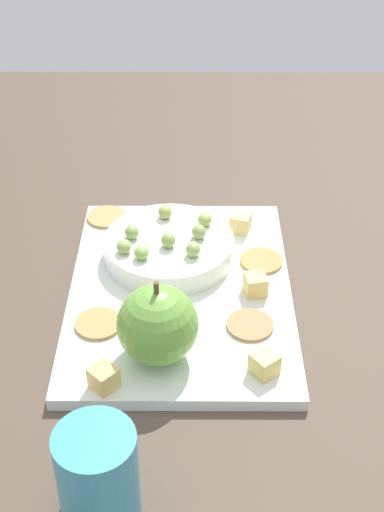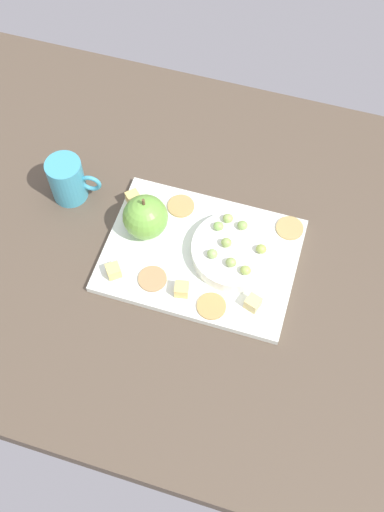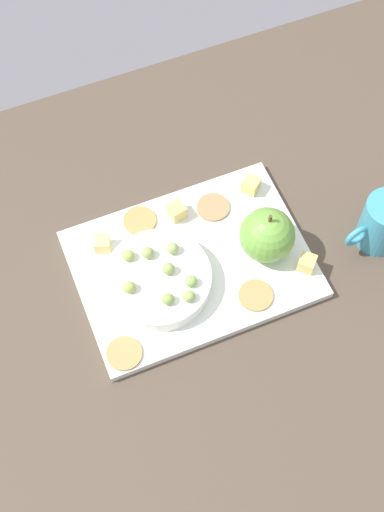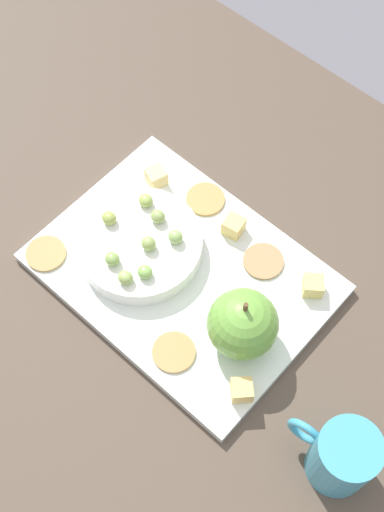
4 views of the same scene
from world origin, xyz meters
The scene contains 22 objects.
table centered at (0.00, 0.00, 2.33)cm, with size 126.89×81.03×4.66cm, color #4F4134.
platter centered at (-0.86, -1.96, 5.34)cm, with size 33.34×24.32×1.37cm, color white.
serving_dish centered at (4.81, -0.56, 7.33)cm, with size 15.01×15.01×2.60cm, color white.
apple_whole centered at (-11.51, 0.25, 10.00)cm, with size 7.94×7.94×7.94cm, color #6BA93F.
apple_stem centered at (-11.51, 0.25, 14.56)cm, with size 0.50×0.50×1.20cm, color brown.
cheese_cube_0 centered at (-1.78, -10.15, 7.17)cm, with size 2.29×2.29×2.29cm, color #EFCA6B.
cheese_cube_1 centered at (-15.74, 4.92, 7.17)cm, with size 2.29×2.29×2.29cm, color #EBC368.
cheese_cube_2 centered at (10.25, -9.13, 7.17)cm, with size 2.29×2.29×2.29cm, color #E5CB79.
cheese_cube_3 centered at (-13.88, -10.19, 7.17)cm, with size 2.29×2.29×2.29cm, color #E8CE6C.
cracker_0 centered at (-7.29, -9.26, 6.23)cm, with size 4.92×4.92×0.40cm, color #A88356.
cracker_1 centered at (12.92, 7.53, 6.23)cm, with size 4.92×4.92×0.40cm, color tan.
cracker_2 centered at (3.76, -11.25, 6.23)cm, with size 4.92×4.92×0.40cm, color tan.
cracker_3 centered at (-7.12, 6.42, 6.23)cm, with size 4.92×4.92×0.40cm, color tan.
grape_0 centered at (2.18, 4.33, 9.37)cm, with size 1.84×1.65×1.50cm, color #98B45C.
grape_1 centered at (7.69, -4.71, 9.36)cm, with size 1.84×1.65×1.47cm, color #9CB754.
grape_2 centered at (4.99, -4.02, 9.44)cm, with size 1.84×1.65×1.64cm, color #92AB5A.
grape_3 centered at (1.04, 2.31, 9.36)cm, with size 1.84×1.65×1.48cm, color #8ABB5A.
grape_4 centered at (4.98, 3.65, 9.40)cm, with size 1.84×1.65×1.56cm, color #88AC55.
grape_5 centered at (9.19, -0.08, 9.39)cm, with size 1.84×1.65×1.52cm, color #9AAD4E.
grape_6 centered at (3.24, -0.57, 9.49)cm, with size 1.84×1.65×1.74cm, color #92AD57.
grape_7 centered at (1.55, -3.36, 9.45)cm, with size 1.84×1.65×1.66cm, color #94B662.
cup centered at (-27.89, 4.02, 9.11)cm, with size 9.70×6.49×8.90cm.
Camera 2 is at (12.76, -51.92, 96.99)cm, focal length 42.04 mm.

